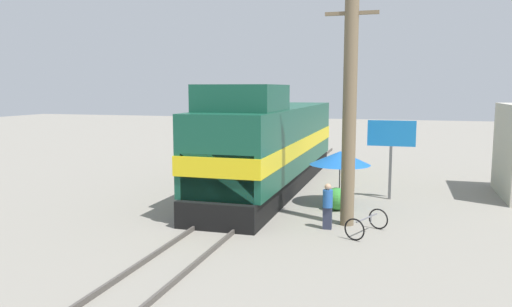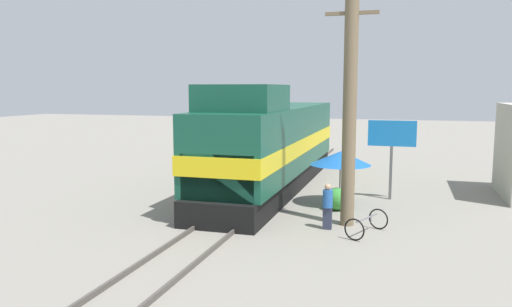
% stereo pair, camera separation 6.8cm
% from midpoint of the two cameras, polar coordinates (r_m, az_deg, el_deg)
% --- Properties ---
extents(ground_plane, '(120.00, 120.00, 0.00)m').
position_cam_midpoint_polar(ground_plane, '(21.41, -0.29, -5.49)').
color(ground_plane, gray).
extents(rail_near, '(0.08, 37.89, 0.15)m').
position_cam_midpoint_polar(rail_near, '(21.61, -2.12, -5.17)').
color(rail_near, '#4C4742').
rests_on(rail_near, ground_plane).
extents(rail_far, '(0.08, 37.89, 0.15)m').
position_cam_midpoint_polar(rail_far, '(21.20, 1.57, -5.41)').
color(rail_far, '#4C4742').
rests_on(rail_far, ground_plane).
extents(locomotive, '(3.17, 16.08, 4.94)m').
position_cam_midpoint_polar(locomotive, '(23.67, 1.62, 0.91)').
color(locomotive, black).
rests_on(locomotive, ground_plane).
extents(utility_pole, '(1.80, 0.48, 8.30)m').
position_cam_midpoint_polar(utility_pole, '(17.50, 10.54, 5.36)').
color(utility_pole, '#726047').
rests_on(utility_pole, ground_plane).
extents(vendor_umbrella, '(2.49, 2.49, 2.24)m').
position_cam_midpoint_polar(vendor_umbrella, '(20.74, 9.49, -0.51)').
color(vendor_umbrella, '#4C4C4C').
rests_on(vendor_umbrella, ground_plane).
extents(billboard_sign, '(2.02, 0.12, 3.43)m').
position_cam_midpoint_polar(billboard_sign, '(22.20, 15.12, 1.54)').
color(billboard_sign, '#595959').
rests_on(billboard_sign, ground_plane).
extents(shrub_cluster, '(0.90, 0.90, 0.90)m').
position_cam_midpoint_polar(shrub_cluster, '(20.07, 9.09, -5.14)').
color(shrub_cluster, '#388C38').
rests_on(shrub_cluster, ground_plane).
extents(person_bystander, '(0.34, 0.34, 1.59)m').
position_cam_midpoint_polar(person_bystander, '(17.27, 8.07, -5.81)').
color(person_bystander, '#2D3347').
rests_on(person_bystander, ground_plane).
extents(bicycle, '(1.34, 1.87, 0.72)m').
position_cam_midpoint_polar(bicycle, '(16.98, 12.44, -7.84)').
color(bicycle, black).
rests_on(bicycle, ground_plane).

